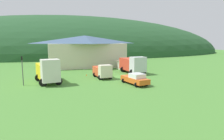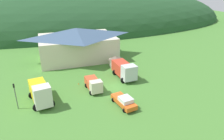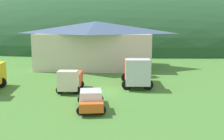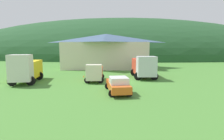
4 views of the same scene
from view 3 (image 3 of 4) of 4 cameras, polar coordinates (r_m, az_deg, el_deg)
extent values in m
plane|color=#477F33|center=(29.22, -2.30, -4.41)|extent=(200.00, 200.00, 0.00)
ellipsoid|color=#234C28|center=(88.57, 2.45, 4.64)|extent=(151.01, 60.00, 33.85)
cube|color=beige|center=(46.13, -3.21, 4.02)|extent=(17.40, 11.73, 5.52)
pyramid|color=#3D5675|center=(45.95, -3.25, 8.65)|extent=(18.79, 12.67, 1.93)
cube|color=beige|center=(37.73, 5.37, 0.07)|extent=(2.36, 2.09, 1.86)
pyramid|color=#6B5B4C|center=(37.56, 5.40, 1.96)|extent=(2.55, 2.25, 0.65)
cylinder|color=black|center=(33.29, -21.53, -2.40)|extent=(1.10, 0.30, 1.10)
cube|color=beige|center=(28.22, -8.92, -2.12)|extent=(2.03, 1.54, 1.96)
cube|color=black|center=(28.07, -8.97, -1.29)|extent=(1.12, 1.21, 0.63)
cube|color=#DB512D|center=(30.56, -8.11, -1.79)|extent=(2.13, 3.39, 1.40)
cylinder|color=black|center=(28.29, -7.22, -4.09)|extent=(0.80, 0.30, 0.80)
cylinder|color=black|center=(28.58, -10.50, -4.03)|extent=(0.80, 0.30, 0.80)
cylinder|color=black|center=(31.04, -6.43, -2.90)|extent=(0.80, 0.30, 0.80)
cylinder|color=black|center=(31.31, -9.43, -2.86)|extent=(0.80, 0.30, 0.80)
cube|color=silver|center=(29.77, 5.24, -0.42)|extent=(2.67, 2.13, 2.74)
cube|color=black|center=(29.58, 5.27, 0.70)|extent=(1.46, 1.67, 0.88)
cube|color=red|center=(33.04, 4.84, 0.05)|extent=(2.83, 4.72, 2.20)
cylinder|color=black|center=(30.12, 7.35, -2.99)|extent=(1.10, 0.30, 1.10)
cylinder|color=black|center=(29.96, 3.05, -3.00)|extent=(1.10, 0.30, 1.10)
cylinder|color=black|center=(33.99, 6.64, -1.60)|extent=(1.10, 0.30, 1.10)
cylinder|color=black|center=(33.85, 2.83, -1.60)|extent=(1.10, 0.30, 1.10)
cube|color=#DD5C1E|center=(23.31, -4.32, -6.16)|extent=(2.64, 5.08, 0.70)
cube|color=silver|center=(22.58, -4.32, -4.93)|extent=(2.00, 2.20, 0.62)
cylinder|color=black|center=(21.85, -2.12, -8.14)|extent=(0.68, 0.24, 0.68)
cylinder|color=black|center=(21.83, -6.35, -8.21)|extent=(0.68, 0.24, 0.68)
cylinder|color=black|center=(25.01, -2.54, -5.92)|extent=(0.68, 0.24, 0.68)
cylinder|color=black|center=(24.99, -6.21, -5.98)|extent=(0.68, 0.24, 0.68)
cone|color=orange|center=(33.34, -10.70, -2.87)|extent=(0.36, 0.36, 0.65)
camera|label=1|loc=(15.75, -97.37, -3.27)|focal=32.04mm
camera|label=2|loc=(17.49, -102.58, 35.15)|focal=33.18mm
camera|label=4|loc=(5.78, -34.45, -15.49)|focal=29.62mm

